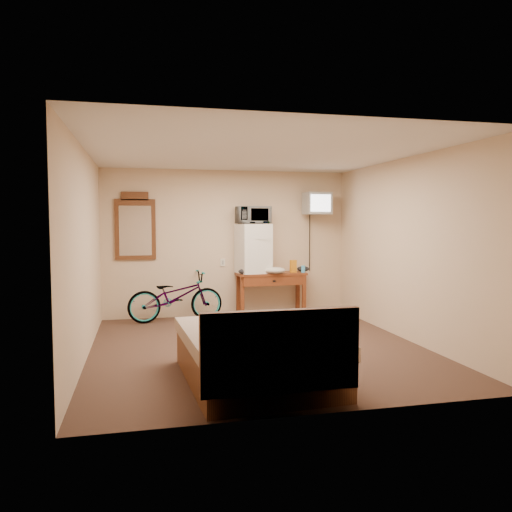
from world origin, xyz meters
The scene contains 13 objects.
room centered at (0.00, 0.00, 1.25)m, with size 4.60×4.64×2.50m.
desk centered at (0.72, 2.01, 0.61)m, with size 1.19×0.49×0.75m.
mini_fridge centered at (0.41, 2.07, 1.17)m, with size 0.59×0.57×0.84m.
microwave centered at (0.41, 2.07, 1.73)m, with size 0.54×0.36×0.30m, color white.
snack_bag centered at (1.10, 2.00, 0.86)m, with size 0.11×0.06×0.21m, color orange.
blue_cup centered at (1.26, 1.94, 0.81)m, with size 0.07×0.07×0.12m, color #46B1F0.
cloth_cream centered at (0.75, 1.87, 0.80)m, with size 0.35×0.27×0.11m, color beige.
cloth_dark_a centered at (0.24, 1.91, 0.80)m, with size 0.24×0.18×0.09m, color black.
cloth_dark_b centered at (1.31, 2.08, 0.80)m, with size 0.21×0.17×0.10m, color black.
crt_television centered at (1.53, 2.02, 1.94)m, with size 0.45×0.57×0.38m.
wall_mirror centered at (-1.54, 2.27, 1.54)m, with size 0.66×0.04×1.12m.
bicycle centered at (-0.91, 1.95, 0.41)m, with size 0.54×1.55×0.81m, color black.
bed centered at (-0.33, -1.38, 0.30)m, with size 1.51×1.97×0.90m.
Camera 1 is at (-1.45, -6.19, 1.63)m, focal length 35.00 mm.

